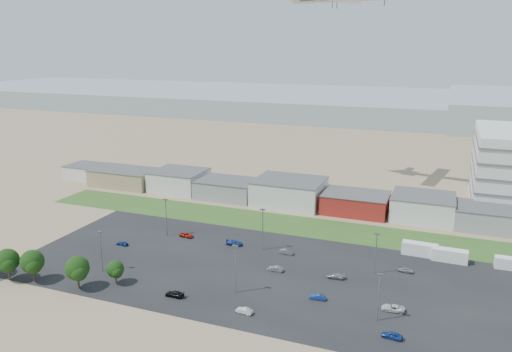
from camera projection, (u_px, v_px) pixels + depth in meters
The scene contains 31 objects.
ground at pixel (210, 309), 99.37m from camera, with size 700.00×700.00×0.00m, color #826E52.
parking_lot at pixel (268, 272), 115.64m from camera, with size 120.00×50.00×0.01m, color black.
grass_strip at pixel (289, 224), 146.23m from camera, with size 160.00×16.00×0.02m, color #35521F.
hills_backdrop at pixel (448, 110), 368.09m from camera, with size 700.00×200.00×9.00m, color gray, non-canonical shape.
building_row at pixel (258, 189), 168.29m from camera, with size 170.00×20.00×8.00m, color silver, non-canonical shape.
box_trailer_a at pixel (420, 249), 124.46m from camera, with size 8.52×2.66×3.19m, color silver, non-canonical shape.
box_trailer_b at pixel (450, 255), 120.94m from camera, with size 8.27×2.58×3.10m, color silver, non-canonical shape.
box_trailer_c at pixel (512, 264), 116.68m from camera, with size 7.46×2.33×2.80m, color silver, non-canonical shape.
tree_left at pixel (7, 263), 110.62m from camera, with size 5.56×5.56×8.35m, color black, non-canonical shape.
tree_mid at pixel (32, 264), 110.10m from camera, with size 5.53×5.53×8.29m, color black, non-canonical shape.
tree_right at pixel (77, 270), 106.83m from camera, with size 5.57×5.57×8.36m, color black, non-canonical shape.
tree_near at pixel (115, 271), 109.26m from camera, with size 4.08×4.08×6.12m, color black, non-canonical shape.
lightpole_front_l at pixel (101, 251), 114.83m from camera, with size 1.15×0.48×9.81m, color slate, non-canonical shape.
lightpole_front_m at pixel (235, 269), 104.76m from camera, with size 1.26×0.53×10.72m, color slate, non-canonical shape.
lightpole_front_r at pixel (379, 297), 94.02m from camera, with size 1.15×0.48×9.75m, color slate, non-canonical shape.
lightpole_back_l at pixel (166, 217), 136.44m from camera, with size 1.23×0.51×10.49m, color slate, non-canonical shape.
lightpole_back_m at pixel (263, 229), 126.91m from camera, with size 1.29×0.54×10.97m, color slate, non-canonical shape.
lightpole_back_r at pixel (376, 254), 113.61m from camera, with size 1.16×0.48×9.83m, color slate, non-canonical shape.
parked_car_0 at pixel (393, 308), 98.55m from camera, with size 2.09×4.53×1.26m, color silver.
parked_car_1 at pixel (318, 297), 102.97m from camera, with size 1.18×3.38×1.11m, color navy.
parked_car_2 at pixel (392, 335), 89.31m from camera, with size 1.50×3.74×1.27m, color navy.
parked_car_3 at pixel (175, 294), 104.13m from camera, with size 1.69×4.16×1.21m, color black.
parked_car_5 at pixel (122, 243), 130.95m from camera, with size 1.34×3.33×1.13m, color navy.
parked_car_6 at pixel (234, 243), 130.91m from camera, with size 1.83×4.50×1.31m, color navy.
parked_car_7 at pixel (275, 269), 115.91m from camera, with size 1.28×3.66×1.21m, color #A5A5AA.
parked_car_8 at pixel (406, 270), 115.34m from camera, with size 1.41×3.51×1.19m, color #A5A5AA.
parked_car_9 at pixel (187, 235), 136.46m from camera, with size 1.86×4.03×1.12m, color maroon.
parked_car_10 at pixel (76, 274), 113.36m from camera, with size 1.65×4.06×1.18m, color #595B5E.
parked_car_11 at pixel (287, 252), 125.39m from camera, with size 1.25×3.59×1.18m, color #595B5E.
parked_car_12 at pixel (335, 276), 112.28m from camera, with size 1.64×4.03×1.17m, color #A5A5AA.
parked_car_13 at pixel (244, 311), 97.70m from camera, with size 1.21×3.46×1.14m, color silver.
Camera 1 is at (40.93, -79.92, 51.00)m, focal length 35.00 mm.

